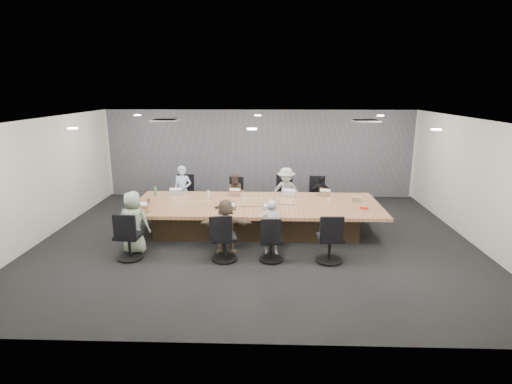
{
  "coord_description": "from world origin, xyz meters",
  "views": [
    {
      "loc": [
        0.3,
        -8.85,
        3.47
      ],
      "look_at": [
        0.0,
        0.4,
        1.05
      ],
      "focal_mm": 28.0,
      "sensor_mm": 36.0,
      "label": 1
    }
  ],
  "objects_px": {
    "chair_5": "(224,241)",
    "laptop_2": "(287,195)",
    "chair_3": "(318,198)",
    "conference_table": "(256,216)",
    "chair_2": "(285,197)",
    "stapler": "(270,207)",
    "snack_packet": "(364,208)",
    "chair_7": "(330,242)",
    "chair_0": "(186,196)",
    "laptop_3": "(323,195)",
    "laptop_4": "(141,212)",
    "person_3": "(320,196)",
    "laptop_5": "(228,213)",
    "laptop_1": "(234,194)",
    "chair_4": "(129,239)",
    "person_0": "(183,191)",
    "chair_1": "(237,199)",
    "bottle_green_right": "(274,204)",
    "chair_6": "(271,243)",
    "bottle_green_left": "(155,191)",
    "person_6": "(271,227)",
    "person_4": "(134,222)",
    "canvas_bag": "(357,199)",
    "person_1": "(236,194)",
    "laptop_0": "(178,194)",
    "person_2": "(286,192)",
    "laptop_6": "(271,213)",
    "mug_brown": "(148,200)"
  },
  "relations": [
    {
      "from": "chair_2",
      "to": "chair_7",
      "type": "xyz_separation_m",
      "value": [
        0.77,
        -3.4,
        -0.01
      ]
    },
    {
      "from": "laptop_5",
      "to": "stapler",
      "type": "xyz_separation_m",
      "value": [
        0.94,
        0.38,
        0.02
      ]
    },
    {
      "from": "person_6",
      "to": "stapler",
      "type": "xyz_separation_m",
      "value": [
        -0.02,
        0.93,
        0.16
      ]
    },
    {
      "from": "conference_table",
      "to": "chair_6",
      "type": "height_order",
      "value": "chair_6"
    },
    {
      "from": "laptop_5",
      "to": "chair_1",
      "type": "bearing_deg",
      "value": 84.41
    },
    {
      "from": "person_1",
      "to": "laptop_3",
      "type": "distance_m",
      "value": 2.4
    },
    {
      "from": "chair_0",
      "to": "laptop_3",
      "type": "distance_m",
      "value": 3.94
    },
    {
      "from": "laptop_2",
      "to": "mug_brown",
      "type": "distance_m",
      "value": 3.53
    },
    {
      "from": "laptop_3",
      "to": "laptop_6",
      "type": "relative_size",
      "value": 0.94
    },
    {
      "from": "chair_2",
      "to": "laptop_2",
      "type": "height_order",
      "value": "chair_2"
    },
    {
      "from": "laptop_6",
      "to": "snack_packet",
      "type": "xyz_separation_m",
      "value": [
        2.17,
        0.42,
        0.01
      ]
    },
    {
      "from": "chair_5",
      "to": "bottle_green_right",
      "type": "relative_size",
      "value": 3.51
    },
    {
      "from": "laptop_2",
      "to": "chair_3",
      "type": "bearing_deg",
      "value": -123.56
    },
    {
      "from": "chair_3",
      "to": "chair_5",
      "type": "xyz_separation_m",
      "value": [
        -2.33,
        -3.4,
        0.01
      ]
    },
    {
      "from": "laptop_3",
      "to": "bottle_green_left",
      "type": "relative_size",
      "value": 1.13
    },
    {
      "from": "conference_table",
      "to": "chair_5",
      "type": "distance_m",
      "value": 1.8
    },
    {
      "from": "laptop_6",
      "to": "bottle_green_right",
      "type": "height_order",
      "value": "bottle_green_right"
    },
    {
      "from": "chair_0",
      "to": "laptop_4",
      "type": "relative_size",
      "value": 2.46
    },
    {
      "from": "chair_1",
      "to": "chair_2",
      "type": "xyz_separation_m",
      "value": [
        1.38,
        0.0,
        0.06
      ]
    },
    {
      "from": "chair_5",
      "to": "laptop_2",
      "type": "xyz_separation_m",
      "value": [
        1.38,
        2.5,
        0.33
      ]
    },
    {
      "from": "conference_table",
      "to": "person_4",
      "type": "distance_m",
      "value": 2.93
    },
    {
      "from": "laptop_2",
      "to": "chair_6",
      "type": "bearing_deg",
      "value": 93.28
    },
    {
      "from": "bottle_green_left",
      "to": "conference_table",
      "type": "bearing_deg",
      "value": -12.74
    },
    {
      "from": "chair_0",
      "to": "person_6",
      "type": "relative_size",
      "value": 0.71
    },
    {
      "from": "person_4",
      "to": "stapler",
      "type": "relative_size",
      "value": 8.35
    },
    {
      "from": "bottle_green_left",
      "to": "chair_7",
      "type": "bearing_deg",
      "value": -28.65
    },
    {
      "from": "chair_2",
      "to": "canvas_bag",
      "type": "distance_m",
      "value": 2.28
    },
    {
      "from": "chair_4",
      "to": "person_0",
      "type": "xyz_separation_m",
      "value": [
        0.49,
        3.05,
        0.27
      ]
    },
    {
      "from": "laptop_1",
      "to": "chair_4",
      "type": "bearing_deg",
      "value": 60.52
    },
    {
      "from": "laptop_0",
      "to": "stapler",
      "type": "height_order",
      "value": "stapler"
    },
    {
      "from": "chair_3",
      "to": "stapler",
      "type": "distance_m",
      "value": 2.56
    },
    {
      "from": "chair_0",
      "to": "laptop_2",
      "type": "distance_m",
      "value": 3.03
    },
    {
      "from": "laptop_1",
      "to": "person_6",
      "type": "xyz_separation_m",
      "value": [
        0.96,
        -2.15,
        -0.14
      ]
    },
    {
      "from": "chair_2",
      "to": "chair_3",
      "type": "height_order",
      "value": "chair_2"
    },
    {
      "from": "laptop_0",
      "to": "bottle_green_right",
      "type": "bearing_deg",
      "value": 144.01
    },
    {
      "from": "snack_packet",
      "to": "laptop_2",
      "type": "bearing_deg",
      "value": 146.04
    },
    {
      "from": "chair_2",
      "to": "mug_brown",
      "type": "distance_m",
      "value": 3.86
    },
    {
      "from": "person_2",
      "to": "bottle_green_left",
      "type": "xyz_separation_m",
      "value": [
        -3.43,
        -0.75,
        0.19
      ]
    },
    {
      "from": "chair_3",
      "to": "chair_7",
      "type": "distance_m",
      "value": 3.4
    },
    {
      "from": "person_3",
      "to": "laptop_3",
      "type": "relative_size",
      "value": 4.03
    },
    {
      "from": "laptop_0",
      "to": "snack_packet",
      "type": "distance_m",
      "value": 4.77
    },
    {
      "from": "chair_0",
      "to": "mug_brown",
      "type": "bearing_deg",
      "value": 76.63
    },
    {
      "from": "person_1",
      "to": "bottle_green_left",
      "type": "relative_size",
      "value": 4.77
    },
    {
      "from": "laptop_5",
      "to": "laptop_1",
      "type": "bearing_deg",
      "value": 84.38
    },
    {
      "from": "chair_2",
      "to": "chair_5",
      "type": "relative_size",
      "value": 1.05
    },
    {
      "from": "person_4",
      "to": "canvas_bag",
      "type": "bearing_deg",
      "value": -160.2
    },
    {
      "from": "chair_0",
      "to": "chair_5",
      "type": "relative_size",
      "value": 1.03
    },
    {
      "from": "person_3",
      "to": "chair_1",
      "type": "bearing_deg",
      "value": 166.74
    },
    {
      "from": "chair_2",
      "to": "chair_0",
      "type": "bearing_deg",
      "value": 6.19
    },
    {
      "from": "chair_6",
      "to": "snack_packet",
      "type": "relative_size",
      "value": 4.53
    }
  ]
}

